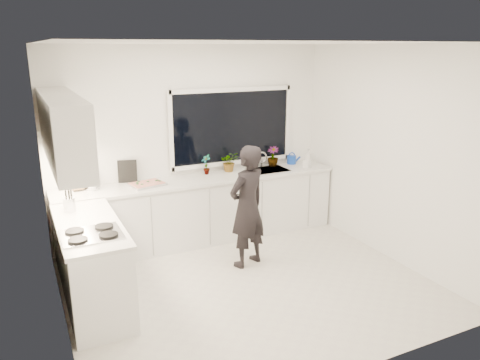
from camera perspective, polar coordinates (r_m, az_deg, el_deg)
floor at (r=5.58m, az=1.00°, el=-12.67°), size 4.00×3.50×0.02m
wall_back at (r=6.65m, az=-5.80°, el=4.46°), size 4.00×0.02×2.70m
wall_left at (r=4.57m, az=-22.06°, el=-1.96°), size 0.02×3.50×2.70m
wall_right at (r=6.22m, az=17.85°, el=2.97°), size 0.02×3.50×2.70m
ceiling at (r=4.90m, az=1.15°, el=16.48°), size 4.00×3.50×0.02m
window at (r=6.81m, az=-0.97°, el=6.52°), size 1.80×0.02×1.00m
base_cabinets_back at (r=6.62m, az=-4.65°, el=-3.76°), size 3.92×0.58×0.88m
base_cabinets_left at (r=5.25m, az=-17.58°, el=-9.93°), size 0.58×1.60×0.88m
countertop_back at (r=6.47m, az=-4.71°, el=0.05°), size 3.94×0.62×0.04m
countertop_left at (r=5.07m, az=-18.01°, el=-5.23°), size 0.62×1.60×0.04m
upper_cabinets at (r=5.16m, az=-20.80°, el=5.83°), size 0.34×2.10×0.70m
sink at (r=6.91m, az=3.40°, el=0.87°), size 0.58×0.42×0.14m
faucet at (r=7.04m, az=2.63°, el=2.50°), size 0.03×0.03×0.22m
stovetop at (r=4.73m, az=-17.67°, el=-6.28°), size 0.56×0.48×0.03m
person at (r=5.76m, az=0.90°, el=-3.27°), size 0.65×0.54×1.54m
pizza_tray at (r=6.22m, az=-11.27°, el=-0.53°), size 0.49×0.41×0.03m
pizza at (r=6.21m, az=-11.28°, el=-0.38°), size 0.45×0.36×0.01m
watering_can at (r=7.27m, az=6.30°, el=2.48°), size 0.18×0.18×0.13m
paper_towel_roll at (r=6.19m, az=-17.63°, el=0.05°), size 0.14×0.14×0.26m
knife_block at (r=6.21m, az=-19.23°, el=-0.22°), size 0.14×0.12×0.22m
utensil_crock at (r=5.45m, az=-20.08°, el=-2.84°), size 0.17×0.17×0.16m
picture_frame_large at (r=6.31m, az=-18.44°, el=0.38°), size 0.22×0.06×0.28m
picture_frame_small at (r=6.39m, az=-13.56°, el=1.05°), size 0.25×0.09×0.30m
herb_plants at (r=6.84m, az=0.15°, el=2.43°), size 1.27×0.28×0.30m
soap_bottles at (r=7.05m, az=8.23°, el=2.53°), size 0.15×0.13×0.29m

